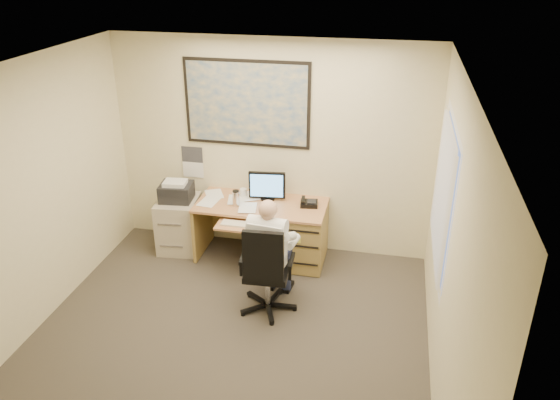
% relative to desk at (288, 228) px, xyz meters
% --- Properties ---
extents(room_shell, '(4.00, 4.50, 2.70)m').
position_rel_desk_xyz_m(room_shell, '(-0.29, -1.90, 0.91)').
color(room_shell, '#3B362E').
rests_on(room_shell, ground).
extents(desk, '(1.60, 0.97, 1.11)m').
position_rel_desk_xyz_m(desk, '(0.00, 0.00, 0.00)').
color(desk, tan).
rests_on(desk, ground).
extents(world_map, '(1.56, 0.03, 1.06)m').
position_rel_desk_xyz_m(world_map, '(-0.59, 0.33, 1.46)').
color(world_map, '#1E4C93').
rests_on(world_map, room_shell).
extents(wall_calendar, '(0.28, 0.01, 0.42)m').
position_rel_desk_xyz_m(wall_calendar, '(-1.34, 0.34, 0.64)').
color(wall_calendar, white).
rests_on(wall_calendar, room_shell).
extents(window_blinds, '(0.06, 1.40, 1.30)m').
position_rel_desk_xyz_m(window_blinds, '(1.68, -1.10, 1.11)').
color(window_blinds, beige).
rests_on(window_blinds, room_shell).
extents(filing_cabinet, '(0.56, 0.64, 0.96)m').
position_rel_desk_xyz_m(filing_cabinet, '(-1.44, -0.01, -0.03)').
color(filing_cabinet, '#BCB097').
rests_on(filing_cabinet, ground).
extents(office_chair, '(0.67, 0.67, 1.07)m').
position_rel_desk_xyz_m(office_chair, '(-0.01, -1.12, -0.13)').
color(office_chair, black).
rests_on(office_chair, ground).
extents(person, '(0.61, 0.80, 1.30)m').
position_rel_desk_xyz_m(person, '(-0.01, -1.04, 0.21)').
color(person, white).
rests_on(person, office_chair).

